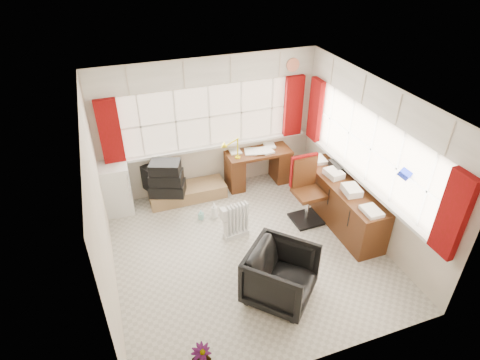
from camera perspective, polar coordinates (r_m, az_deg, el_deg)
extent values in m
plane|color=beige|center=(6.38, 1.16, -10.05)|extent=(4.00, 4.00, 0.00)
plane|color=beige|center=(7.26, -4.36, 7.59)|extent=(4.00, 0.00, 4.00)
plane|color=beige|center=(4.24, 11.27, -14.85)|extent=(4.00, 0.00, 4.00)
plane|color=beige|center=(5.35, -19.23, -4.61)|extent=(0.00, 4.00, 4.00)
plane|color=beige|center=(6.49, 18.06, 2.67)|extent=(0.00, 4.00, 4.00)
plane|color=white|center=(5.02, 1.48, 11.32)|extent=(4.00, 4.00, 0.00)
plane|color=beige|center=(7.16, -4.38, 8.97)|extent=(3.60, 0.00, 3.60)
cube|color=white|center=(7.38, -4.11, 4.74)|extent=(3.70, 0.12, 0.05)
cube|color=white|center=(6.97, -13.95, 7.35)|extent=(0.03, 0.02, 1.10)
cube|color=white|center=(7.04, -9.10, 8.19)|extent=(0.03, 0.02, 1.10)
cube|color=white|center=(7.16, -4.36, 8.94)|extent=(0.03, 0.02, 1.10)
cube|color=white|center=(7.32, 0.22, 9.61)|extent=(0.03, 0.02, 1.10)
cube|color=white|center=(7.53, 4.59, 10.19)|extent=(0.03, 0.02, 1.10)
plane|color=beige|center=(6.39, 18.21, 4.19)|extent=(0.00, 3.60, 3.60)
cube|color=white|center=(6.65, 17.09, -0.24)|extent=(0.12, 3.70, 0.05)
cube|color=white|center=(5.63, 25.07, -1.51)|extent=(0.02, 0.03, 1.10)
cube|color=white|center=(5.99, 21.39, 1.51)|extent=(0.02, 0.03, 1.10)
cube|color=white|center=(6.38, 18.14, 4.18)|extent=(0.02, 0.03, 1.10)
cube|color=white|center=(6.80, 15.26, 6.51)|extent=(0.02, 0.03, 1.10)
cube|color=white|center=(7.25, 12.70, 8.55)|extent=(0.02, 0.03, 1.10)
cube|color=maroon|center=(6.89, -17.99, 6.41)|extent=(0.35, 0.10, 1.15)
cube|color=maroon|center=(7.63, 7.60, 10.37)|extent=(0.35, 0.10, 1.15)
cube|color=maroon|center=(7.53, 10.69, 9.75)|extent=(0.10, 0.35, 1.15)
cube|color=maroon|center=(5.32, 27.99, -4.46)|extent=(0.10, 0.35, 1.15)
cube|color=white|center=(6.86, -4.62, 15.02)|extent=(3.95, 0.08, 0.48)
cube|color=white|center=(6.05, 19.37, 10.80)|extent=(0.08, 3.95, 0.48)
cube|color=#532C13|center=(7.60, 2.53, 4.06)|extent=(1.23, 0.61, 0.06)
cube|color=#532C13|center=(7.64, -0.84, 1.16)|extent=(0.29, 0.55, 0.65)
cube|color=#532C13|center=(7.95, 5.64, 2.35)|extent=(0.29, 0.55, 0.65)
cube|color=white|center=(7.58, 2.53, 4.31)|extent=(0.21, 0.28, 0.02)
cube|color=white|center=(7.58, 2.53, 4.34)|extent=(0.21, 0.28, 0.02)
cube|color=white|center=(7.58, 2.53, 4.37)|extent=(0.21, 0.28, 0.02)
cube|color=white|center=(7.58, 2.54, 4.39)|extent=(0.21, 0.28, 0.02)
cube|color=white|center=(7.58, 2.54, 4.42)|extent=(0.21, 0.28, 0.02)
cylinder|color=yellow|center=(7.33, -0.33, 3.25)|extent=(0.10, 0.10, 0.02)
cylinder|color=yellow|center=(7.24, -0.34, 4.54)|extent=(0.02, 0.02, 0.37)
cone|color=yellow|center=(7.17, -0.34, 5.58)|extent=(0.18, 0.16, 0.15)
cube|color=black|center=(7.04, 9.36, -5.50)|extent=(0.50, 0.50, 0.04)
cylinder|color=silver|center=(6.89, 9.55, -3.81)|extent=(0.06, 0.06, 0.56)
cube|color=#532C13|center=(6.73, 9.77, -1.90)|extent=(0.49, 0.47, 0.06)
cube|color=#532C13|center=(6.73, 9.01, 1.27)|extent=(0.43, 0.07, 0.54)
cube|color=maroon|center=(6.72, 9.03, 1.43)|extent=(0.47, 0.08, 0.56)
imported|color=black|center=(5.49, 5.82, -13.36)|extent=(1.20, 1.21, 0.79)
cube|color=white|center=(6.63, -0.57, -7.60)|extent=(0.43, 0.22, 0.08)
cube|color=white|center=(6.37, -2.06, -6.01)|extent=(0.04, 0.12, 0.53)
cube|color=white|center=(6.39, -1.56, -5.85)|extent=(0.04, 0.12, 0.53)
cube|color=white|center=(6.41, -1.07, -5.69)|extent=(0.04, 0.12, 0.53)
cube|color=white|center=(6.43, -0.58, -5.53)|extent=(0.04, 0.12, 0.53)
cube|color=white|center=(6.45, -0.10, -5.37)|extent=(0.04, 0.12, 0.53)
cube|color=white|center=(6.48, 0.38, -5.21)|extent=(0.04, 0.12, 0.53)
cube|color=white|center=(6.50, 0.86, -5.06)|extent=(0.04, 0.12, 0.53)
cube|color=#532C13|center=(6.94, 14.10, -3.13)|extent=(0.50, 2.00, 0.75)
cube|color=white|center=(6.18, 18.25, -4.06)|extent=(0.24, 0.32, 0.10)
cube|color=white|center=(6.51, 15.59, -1.44)|extent=(0.24, 0.32, 0.10)
cube|color=white|center=(6.88, 13.20, 0.90)|extent=(0.24, 0.32, 0.10)
cube|color=white|center=(7.26, 11.06, 3.01)|extent=(0.24, 0.32, 0.10)
cube|color=black|center=(7.10, 14.00, 1.93)|extent=(0.29, 0.36, 0.12)
cube|color=#A17A50|center=(7.48, -7.46, -1.75)|extent=(1.40, 0.50, 0.25)
cube|color=black|center=(7.34, -11.25, 0.41)|extent=(0.65, 0.63, 0.46)
cube|color=#4E82DE|center=(7.16, -10.17, -0.33)|extent=(0.36, 0.18, 0.31)
cube|color=black|center=(7.23, -10.26, -1.14)|extent=(0.71, 0.58, 0.22)
cube|color=black|center=(7.11, -10.43, 0.32)|extent=(0.65, 0.54, 0.21)
cube|color=black|center=(7.00, -10.60, 1.77)|extent=(0.60, 0.50, 0.20)
cube|color=white|center=(7.28, -17.39, -1.07)|extent=(0.57, 0.57, 0.92)
cube|color=silver|center=(6.97, -15.47, -1.02)|extent=(0.02, 0.02, 0.49)
imported|color=white|center=(6.94, -3.69, -4.33)|extent=(0.12, 0.12, 0.31)
imported|color=#90D7CD|center=(6.97, -5.56, -4.93)|extent=(0.11, 0.11, 0.18)
imported|color=black|center=(4.94, -5.54, -24.12)|extent=(0.28, 0.28, 0.42)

